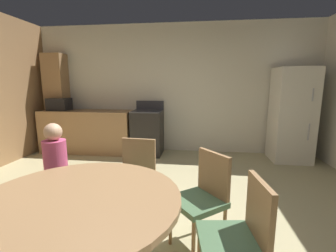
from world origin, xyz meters
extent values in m
plane|color=tan|center=(0.00, 0.00, 0.00)|extent=(14.00, 14.00, 0.00)
cube|color=silver|center=(0.00, 2.98, 1.35)|extent=(6.19, 0.12, 2.70)
cube|color=#9E754C|center=(-1.82, 2.58, 0.45)|extent=(1.95, 0.60, 0.90)
cube|color=#9E754C|center=(-2.58, 2.76, 1.05)|extent=(0.44, 0.36, 2.10)
cube|color=black|center=(-0.50, 2.58, 0.45)|extent=(0.60, 0.60, 0.90)
cube|color=#38383D|center=(-0.50, 2.58, 0.91)|extent=(0.60, 0.60, 0.02)
cube|color=#38383D|center=(-0.50, 2.86, 1.01)|extent=(0.60, 0.04, 0.18)
cube|color=silver|center=(2.29, 2.53, 0.88)|extent=(0.68, 0.66, 1.76)
cylinder|color=#B2B2B7|center=(2.47, 2.19, 1.28)|extent=(0.02, 0.02, 0.22)
cylinder|color=#B2B2B7|center=(2.47, 2.19, 0.63)|extent=(0.02, 0.02, 0.30)
cube|color=black|center=(-2.44, 2.58, 1.03)|extent=(0.44, 0.32, 0.26)
cylinder|color=#9E754C|center=(-0.21, -0.80, 0.74)|extent=(1.31, 1.31, 0.04)
cube|color=#4C704C|center=(0.75, -0.68, 0.45)|extent=(0.45, 0.45, 0.05)
cube|color=#9E754C|center=(0.93, -0.66, 0.66)|extent=(0.08, 0.38, 0.42)
cylinder|color=#9E754C|center=(-0.98, -0.53, 0.21)|extent=(0.03, 0.03, 0.43)
cylinder|color=#9E754C|center=(0.52, -0.43, 0.21)|extent=(0.03, 0.03, 0.43)
cylinder|color=#9E754C|center=(0.30, -0.16, 0.21)|extent=(0.03, 0.03, 0.43)
cylinder|color=#9E754C|center=(0.78, -0.21, 0.21)|extent=(0.03, 0.03, 0.43)
cylinder|color=#9E754C|center=(0.57, 0.05, 0.21)|extent=(0.03, 0.03, 0.43)
cube|color=#4C704C|center=(0.54, -0.19, 0.45)|extent=(0.56, 0.56, 0.05)
cube|color=#9E754C|center=(0.68, -0.07, 0.66)|extent=(0.27, 0.32, 0.42)
cylinder|color=#9E754C|center=(0.03, -0.02, 0.21)|extent=(0.03, 0.03, 0.43)
cylinder|color=#9E754C|center=(-0.31, 0.01, 0.21)|extent=(0.03, 0.03, 0.43)
cylinder|color=#9E754C|center=(0.06, 0.32, 0.21)|extent=(0.03, 0.03, 0.43)
cylinder|color=#9E754C|center=(-0.28, 0.35, 0.21)|extent=(0.03, 0.03, 0.43)
cube|color=#4C704C|center=(-0.13, 0.16, 0.45)|extent=(0.43, 0.43, 0.05)
cube|color=#9E754C|center=(-0.11, 0.34, 0.66)|extent=(0.38, 0.07, 0.42)
cylinder|color=#665B51|center=(-0.86, -0.04, 0.25)|extent=(0.17, 0.17, 0.50)
cylinder|color=#D14C7A|center=(-0.86, -0.04, 0.71)|extent=(0.31, 0.31, 0.42)
sphere|color=#D6A884|center=(-0.86, -0.04, 1.00)|extent=(0.17, 0.17, 0.17)
camera|label=1|loc=(0.53, -2.08, 1.47)|focal=24.84mm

